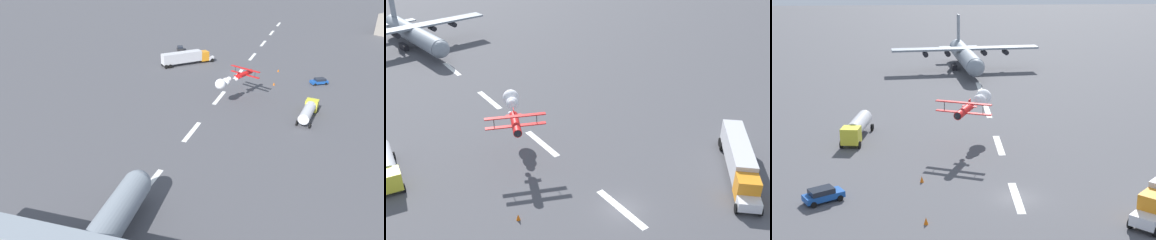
# 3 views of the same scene
# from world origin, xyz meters

# --- Properties ---
(ground_plane) EXTENTS (440.00, 440.00, 0.00)m
(ground_plane) POSITION_xyz_m (0.00, 0.00, 0.00)
(ground_plane) COLOR #4C4C51
(ground_plane) RESTS_ON ground
(runway_stripe_0) EXTENTS (8.00, 0.90, 0.01)m
(runway_stripe_0) POSITION_xyz_m (-68.37, 0.00, 0.01)
(runway_stripe_0) COLOR white
(runway_stripe_0) RESTS_ON ground
(runway_stripe_1) EXTENTS (8.00, 0.90, 0.01)m
(runway_stripe_1) POSITION_xyz_m (-51.28, 0.00, 0.01)
(runway_stripe_1) COLOR white
(runway_stripe_1) RESTS_ON ground
(runway_stripe_2) EXTENTS (8.00, 0.90, 0.01)m
(runway_stripe_2) POSITION_xyz_m (-34.19, 0.00, 0.01)
(runway_stripe_2) COLOR white
(runway_stripe_2) RESTS_ON ground
(runway_stripe_3) EXTENTS (8.00, 0.90, 0.01)m
(runway_stripe_3) POSITION_xyz_m (-17.09, 0.00, 0.01)
(runway_stripe_3) COLOR white
(runway_stripe_3) RESTS_ON ground
(runway_stripe_4) EXTENTS (8.00, 0.90, 0.01)m
(runway_stripe_4) POSITION_xyz_m (0.00, 0.00, 0.01)
(runway_stripe_4) COLOR white
(runway_stripe_4) RESTS_ON ground
(runway_stripe_5) EXTENTS (8.00, 0.90, 0.01)m
(runway_stripe_5) POSITION_xyz_m (17.09, 0.00, 0.01)
(runway_stripe_5) COLOR white
(runway_stripe_5) RESTS_ON ground
(runway_stripe_6) EXTENTS (8.00, 0.90, 0.01)m
(runway_stripe_6) POSITION_xyz_m (34.19, 0.00, 0.01)
(runway_stripe_6) COLOR white
(runway_stripe_6) RESTS_ON ground
(runway_stripe_7) EXTENTS (8.00, 0.90, 0.01)m
(runway_stripe_7) POSITION_xyz_m (51.28, 0.00, 0.01)
(runway_stripe_7) COLOR white
(runway_stripe_7) RESTS_ON ground
(stunt_biplane_red) EXTENTS (11.79, 7.92, 2.43)m
(stunt_biplane_red) POSITION_xyz_m (19.54, 2.86, 5.47)
(stunt_biplane_red) COLOR red
(semi_truck_orange) EXTENTS (13.24, 12.72, 3.70)m
(semi_truck_orange) POSITION_xyz_m (-2.75, -16.07, 2.14)
(semi_truck_orange) COLOR silver
(semi_truck_orange) RESTS_ON ground
(fuel_tanker_truck) EXTENTS (9.39, 3.73, 2.90)m
(fuel_tanker_truck) POSITION_xyz_m (20.81, 19.41, 1.74)
(fuel_tanker_truck) COLOR yellow
(fuel_tanker_truck) RESTS_ON ground
(followme_car_yellow) EXTENTS (4.45, 3.48, 1.52)m
(followme_car_yellow) POSITION_xyz_m (-15.23, -23.23, 0.81)
(followme_car_yellow) COLOR #262628
(followme_car_yellow) RESTS_ON ground
(airport_staff_sedan) EXTENTS (3.75, 4.45, 1.52)m
(airport_staff_sedan) POSITION_xyz_m (0.05, 20.40, 0.81)
(airport_staff_sedan) COLOR #194CA5
(airport_staff_sedan) RESTS_ON ground
(traffic_cone_near) EXTENTS (0.44, 0.44, 0.75)m
(traffic_cone_near) POSITION_xyz_m (-5.72, 9.57, 0.38)
(traffic_cone_near) COLOR orange
(traffic_cone_near) RESTS_ON ground
(traffic_cone_far) EXTENTS (0.44, 0.44, 0.75)m
(traffic_cone_far) POSITION_xyz_m (4.78, 10.16, 0.38)
(traffic_cone_far) COLOR orange
(traffic_cone_far) RESTS_ON ground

